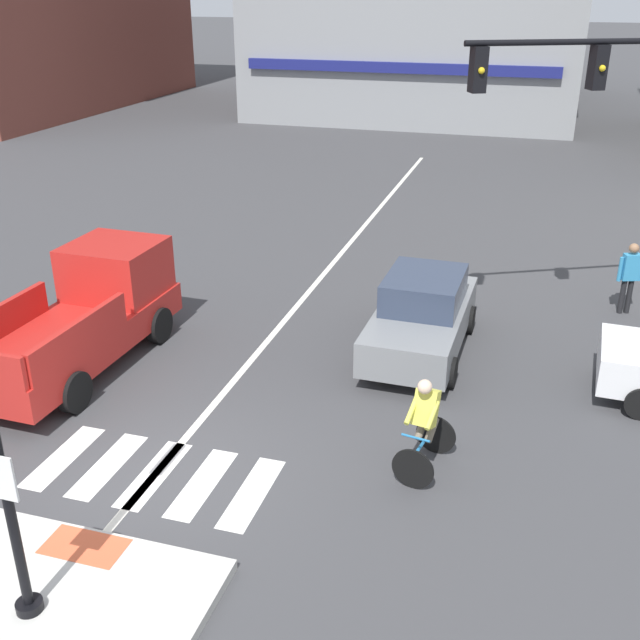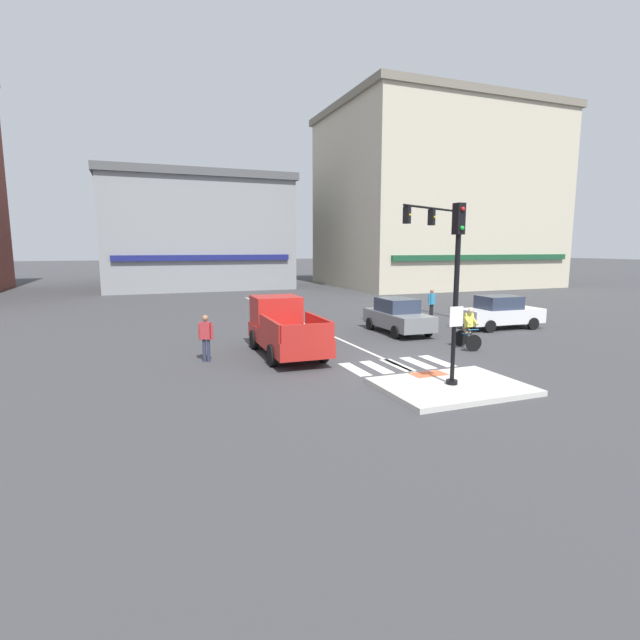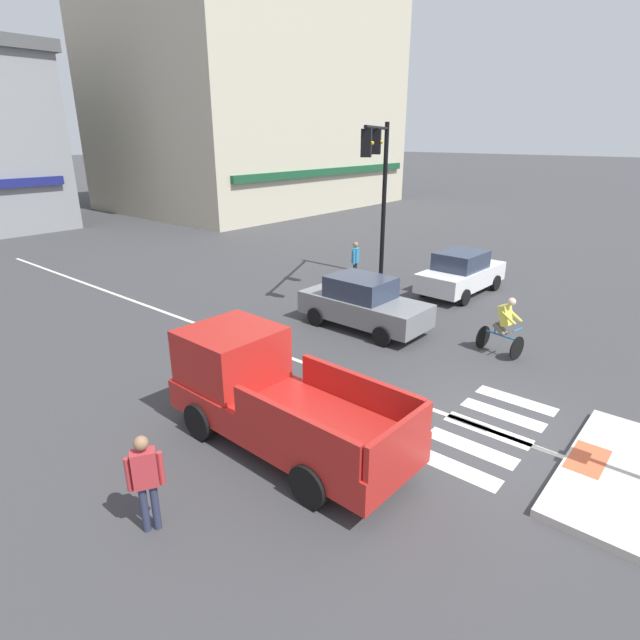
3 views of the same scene
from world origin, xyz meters
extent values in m
plane|color=#3D3D3F|center=(0.00, 0.00, 0.00)|extent=(300.00, 300.00, 0.00)
cube|color=beige|center=(0.00, -3.08, 0.07)|extent=(4.06, 3.00, 0.15)
cube|color=#DB5B38|center=(0.00, -1.93, 0.15)|extent=(1.10, 0.60, 0.01)
cylinder|color=black|center=(0.00, -3.08, 0.21)|extent=(0.32, 0.32, 0.12)
cube|color=silver|center=(-1.63, -0.04, 0.00)|extent=(0.44, 1.80, 0.01)
cube|color=silver|center=(-0.81, -0.04, 0.00)|extent=(0.44, 1.80, 0.01)
cube|color=silver|center=(0.00, -0.04, 0.00)|extent=(0.44, 1.80, 0.01)
cube|color=silver|center=(0.81, -0.04, 0.00)|extent=(0.44, 1.80, 0.01)
cube|color=silver|center=(1.63, -0.04, 0.00)|extent=(0.44, 1.80, 0.01)
cube|color=silver|center=(0.01, 10.00, 0.00)|extent=(0.14, 28.00, 0.01)
cylinder|color=black|center=(6.20, 7.12, 5.97)|extent=(5.25, 2.71, 0.11)
cube|color=black|center=(5.94, 6.98, 5.52)|extent=(0.37, 0.38, 0.80)
sphere|color=gold|center=(6.02, 6.83, 5.52)|extent=(0.12, 0.12, 0.12)
cube|color=black|center=(3.86, 5.94, 5.52)|extent=(0.37, 0.38, 0.80)
sphere|color=gold|center=(3.94, 5.79, 5.52)|extent=(0.12, 0.12, 0.12)
cube|color=gray|center=(-2.35, 40.32, 5.11)|extent=(17.27, 20.94, 10.22)
cube|color=navy|center=(-2.35, 29.70, 3.10)|extent=(15.54, 0.30, 0.50)
cylinder|color=black|center=(7.41, 5.57, 0.30)|extent=(0.61, 0.21, 0.60)
cube|color=slate|center=(3.19, 5.37, 0.65)|extent=(1.78, 4.13, 0.70)
cube|color=#2D384C|center=(3.19, 5.52, 1.32)|extent=(1.52, 1.93, 0.64)
cylinder|color=black|center=(4.00, 4.08, 0.30)|extent=(0.19, 0.60, 0.60)
cylinder|color=black|center=(2.33, 4.12, 0.30)|extent=(0.19, 0.60, 0.60)
cylinder|color=black|center=(4.05, 6.63, 0.30)|extent=(0.19, 0.60, 0.60)
cylinder|color=black|center=(2.38, 6.66, 0.30)|extent=(0.19, 0.60, 0.60)
cube|color=red|center=(-3.11, 2.71, 0.68)|extent=(2.04, 5.15, 0.60)
cube|color=red|center=(-3.07, 4.31, 1.53)|extent=(1.85, 1.75, 1.10)
cube|color=#2D384C|center=(-3.04, 5.14, 1.61)|extent=(1.62, 0.12, 0.60)
cube|color=red|center=(-2.25, 1.67, 1.28)|extent=(0.20, 2.81, 0.60)
cylinder|color=black|center=(-3.98, 4.32, 0.38)|extent=(0.26, 0.77, 0.76)
cylinder|color=black|center=(-2.15, 4.27, 0.38)|extent=(0.26, 0.77, 0.76)
cylinder|color=black|center=(-2.24, 1.29, 0.38)|extent=(0.26, 0.77, 0.76)
cylinder|color=black|center=(3.88, 0.80, 0.33)|extent=(0.66, 0.16, 0.66)
cylinder|color=black|center=(4.06, 1.83, 0.33)|extent=(0.66, 0.16, 0.66)
cylinder|color=#2370AD|center=(3.97, 1.32, 0.55)|extent=(0.21, 0.89, 0.05)
cylinder|color=#2370AD|center=(4.00, 1.49, 0.73)|extent=(0.04, 0.04, 0.30)
cylinder|color=#2370AD|center=(3.89, 0.85, 0.85)|extent=(0.44, 0.11, 0.04)
cylinder|color=#6B6051|center=(4.05, 1.32, 0.73)|extent=(0.19, 0.41, 0.33)
cylinder|color=#6B6051|center=(3.90, 1.35, 0.73)|extent=(0.19, 0.41, 0.33)
cube|color=#DBD64C|center=(3.96, 1.24, 1.16)|extent=(0.40, 0.44, 0.60)
sphere|color=beige|center=(3.94, 1.12, 1.57)|extent=(0.22, 0.22, 0.22)
cylinder|color=#DBD64C|center=(4.08, 1.03, 1.16)|extent=(0.16, 0.46, 0.31)
cylinder|color=#DBD64C|center=(3.77, 1.09, 1.16)|extent=(0.16, 0.46, 0.31)
cylinder|color=black|center=(7.40, 8.76, 0.41)|extent=(0.12, 0.12, 0.82)
cylinder|color=black|center=(7.25, 8.70, 0.41)|extent=(0.12, 0.12, 0.82)
cube|color=#338CBF|center=(7.33, 8.73, 1.12)|extent=(0.41, 0.33, 0.60)
cylinder|color=#338CBF|center=(7.54, 8.81, 1.07)|extent=(0.09, 0.09, 0.56)
cylinder|color=#338CBF|center=(7.11, 8.65, 1.07)|extent=(0.09, 0.09, 0.56)
sphere|color=#936B4C|center=(7.33, 8.73, 1.56)|extent=(0.22, 0.22, 0.22)
camera|label=1|loc=(5.28, -8.60, 6.98)|focal=42.56mm
camera|label=2|loc=(-8.28, -14.01, 4.01)|focal=26.81mm
camera|label=3|loc=(-9.22, -3.19, 5.78)|focal=28.49mm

